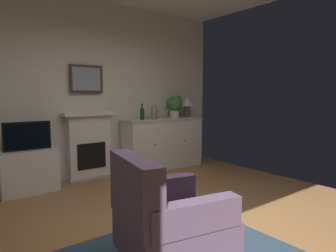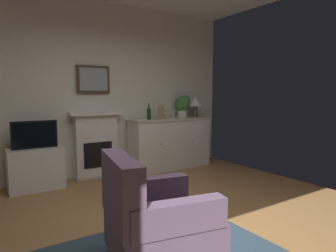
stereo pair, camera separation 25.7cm
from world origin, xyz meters
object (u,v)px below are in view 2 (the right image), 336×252
wine_glass_center (173,112)px  armchair (154,221)px  wine_bottle (149,114)px  tv_cabinet (36,169)px  framed_picture (94,79)px  sideboard_cabinet (170,143)px  vase_decorative (161,112)px  table_lamp (195,103)px  wine_glass_left (166,112)px  tv_set (35,135)px  potted_plant_small (183,105)px  fireplace_unit (96,145)px

wine_glass_center → armchair: wine_glass_center is taller
wine_bottle → tv_cabinet: wine_bottle is taller
framed_picture → sideboard_cabinet: bearing=-9.1°
wine_bottle → vase_decorative: (0.23, -0.03, 0.03)m
vase_decorative → table_lamp: bearing=3.4°
wine_bottle → wine_glass_left: bearing=5.4°
table_lamp → wine_glass_center: table_lamp is taller
tv_set → tv_cabinet: bearing=90.0°
framed_picture → tv_cabinet: framed_picture is taller
armchair → table_lamp: bearing=46.6°
wine_glass_center → tv_cabinet: 2.51m
armchair → wine_glass_left: bearing=55.6°
wine_glass_left → tv_set: bearing=-179.3°
potted_plant_small → framed_picture: bearing=174.1°
vase_decorative → tv_cabinet: vase_decorative is taller
vase_decorative → framed_picture: bearing=166.6°
fireplace_unit → armchair: bearing=-100.5°
wine_bottle → potted_plant_small: size_ratio=0.67×
wine_glass_left → potted_plant_small: bearing=3.4°
wine_glass_center → potted_plant_small: (0.29, 0.10, 0.13)m
fireplace_unit → sideboard_cabinet: size_ratio=0.69×
framed_picture → tv_cabinet: size_ratio=0.73×
vase_decorative → tv_cabinet: size_ratio=0.37×
wine_glass_left → armchair: 3.30m
framed_picture → wine_glass_center: 1.55m
tv_cabinet → tv_set: bearing=-90.0°
wine_bottle → tv_cabinet: bearing=179.1°
table_lamp → fireplace_unit: bearing=174.9°
wine_bottle → fireplace_unit: bearing=168.1°
wine_glass_left → tv_cabinet: 2.40m
table_lamp → potted_plant_small: bearing=170.6°
framed_picture → wine_glass_left: 1.44m
wine_bottle → vase_decorative: 0.24m
vase_decorative → tv_cabinet: bearing=178.2°
sideboard_cabinet → tv_cabinet: (-2.36, 0.02, -0.17)m
wine_bottle → wine_glass_left: (0.39, 0.04, 0.01)m
wine_glass_left → potted_plant_small: potted_plant_small is taller
wine_bottle → wine_glass_center: 0.50m
framed_picture → wine_glass_left: (1.30, -0.20, -0.58)m
wine_glass_left → vase_decorative: size_ratio=0.59×
tv_set → vase_decorative: bearing=-1.1°
tv_cabinet → fireplace_unit: bearing=9.4°
table_lamp → wine_glass_left: 0.69m
wine_glass_left → tv_set: wine_glass_left is taller
table_lamp → tv_set: table_lamp is taller
wine_glass_center → wine_glass_left: bearing=146.4°
wine_glass_center → tv_cabinet: wine_glass_center is taller
vase_decorative → tv_set: (-2.12, 0.04, -0.27)m
fireplace_unit → potted_plant_small: size_ratio=2.56×
tv_cabinet → potted_plant_small: bearing=0.6°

